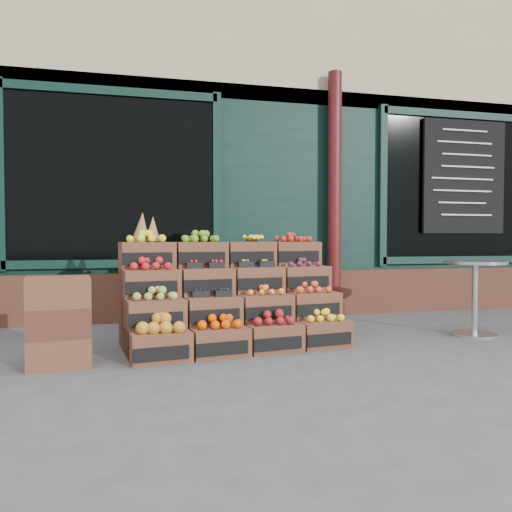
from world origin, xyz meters
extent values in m
plane|color=#49494C|center=(0.00, 0.00, 0.00)|extent=(60.00, 60.00, 0.00)
cube|color=black|center=(0.00, 5.20, 2.40)|extent=(12.00, 6.00, 4.80)
cube|color=#C1B28C|center=(0.00, 2.28, 3.80)|extent=(12.00, 0.18, 2.00)
cube|color=black|center=(0.00, 2.25, 1.50)|extent=(12.00, 0.12, 3.00)
cube|color=#49281D|center=(0.00, 2.18, 0.30)|extent=(12.00, 0.18, 0.60)
cube|color=black|center=(-1.60, 2.18, 1.75)|extent=(2.40, 0.06, 2.00)
cube|color=black|center=(3.20, 2.18, 1.75)|extent=(2.40, 0.06, 2.00)
cylinder|color=#491112|center=(1.20, 2.05, 1.60)|extent=(0.18, 0.18, 3.20)
cube|color=black|center=(3.20, 2.10, 1.90)|extent=(1.30, 0.04, 1.60)
cube|color=brown|center=(-1.17, 0.11, 0.12)|extent=(0.54, 0.41, 0.25)
cube|color=black|center=(-1.15, -0.07, 0.10)|extent=(0.45, 0.08, 0.11)
cube|color=#BA751F|center=(-1.17, 0.11, 0.30)|extent=(0.43, 0.31, 0.12)
cube|color=brown|center=(-0.66, 0.18, 0.12)|extent=(0.54, 0.41, 0.25)
cube|color=black|center=(-0.64, 0.00, 0.10)|extent=(0.45, 0.08, 0.11)
cube|color=#E74800|center=(-0.66, 0.18, 0.29)|extent=(0.43, 0.31, 0.09)
cube|color=brown|center=(-0.16, 0.25, 0.12)|extent=(0.54, 0.41, 0.25)
cube|color=black|center=(-0.13, 0.07, 0.10)|extent=(0.45, 0.08, 0.11)
cube|color=maroon|center=(-0.16, 0.25, 0.29)|extent=(0.43, 0.31, 0.09)
cube|color=brown|center=(0.35, 0.32, 0.12)|extent=(0.54, 0.41, 0.25)
cube|color=black|center=(0.38, 0.14, 0.10)|extent=(0.45, 0.08, 0.11)
cube|color=yellow|center=(0.35, 0.32, 0.29)|extent=(0.43, 0.31, 0.08)
cube|color=brown|center=(-1.20, 0.32, 0.37)|extent=(0.54, 0.41, 0.25)
cube|color=black|center=(-1.18, 0.14, 0.35)|extent=(0.45, 0.08, 0.11)
cube|color=#9CA54C|center=(-1.20, 0.32, 0.54)|extent=(0.43, 0.31, 0.08)
cube|color=brown|center=(-0.69, 0.39, 0.37)|extent=(0.54, 0.41, 0.25)
cube|color=black|center=(-0.67, 0.21, 0.35)|extent=(0.45, 0.08, 0.11)
cube|color=#1E2349|center=(-0.69, 0.39, 0.51)|extent=(0.43, 0.31, 0.03)
cube|color=brown|center=(-0.18, 0.46, 0.37)|extent=(0.54, 0.41, 0.25)
cube|color=black|center=(-0.16, 0.27, 0.35)|extent=(0.45, 0.08, 0.11)
cube|color=orange|center=(-0.18, 0.46, 0.53)|extent=(0.43, 0.31, 0.07)
cube|color=brown|center=(0.33, 0.52, 0.37)|extent=(0.54, 0.41, 0.25)
cube|color=black|center=(0.35, 0.34, 0.35)|extent=(0.45, 0.08, 0.11)
cube|color=#C64A20|center=(0.33, 0.52, 0.53)|extent=(0.43, 0.31, 0.08)
cube|color=brown|center=(-1.23, 0.53, 0.62)|extent=(0.54, 0.41, 0.25)
cube|color=black|center=(-1.21, 0.35, 0.59)|extent=(0.45, 0.08, 0.11)
cube|color=#B41820|center=(-1.23, 0.53, 0.78)|extent=(0.43, 0.31, 0.08)
cube|color=brown|center=(-0.72, 0.59, 0.62)|extent=(0.54, 0.41, 0.25)
cube|color=black|center=(-0.70, 0.41, 0.59)|extent=(0.45, 0.08, 0.11)
cube|color=red|center=(-0.72, 0.59, 0.76)|extent=(0.43, 0.31, 0.03)
cube|color=brown|center=(-0.21, 0.66, 0.62)|extent=(0.54, 0.41, 0.25)
cube|color=black|center=(-0.19, 0.48, 0.59)|extent=(0.45, 0.08, 0.11)
cube|color=#7EB340|center=(-0.21, 0.66, 0.76)|extent=(0.43, 0.31, 0.03)
cube|color=brown|center=(0.30, 0.73, 0.62)|extent=(0.54, 0.41, 0.25)
cube|color=black|center=(0.32, 0.55, 0.59)|extent=(0.45, 0.08, 0.11)
cube|color=#4B1B35|center=(0.30, 0.73, 0.77)|extent=(0.43, 0.31, 0.06)
cube|color=brown|center=(-1.26, 0.73, 0.87)|extent=(0.54, 0.41, 0.25)
cube|color=black|center=(-1.23, 0.55, 0.84)|extent=(0.45, 0.08, 0.11)
cube|color=yellow|center=(-1.26, 0.73, 1.03)|extent=(0.43, 0.31, 0.08)
cube|color=brown|center=(-0.75, 0.80, 0.87)|extent=(0.54, 0.41, 0.25)
cube|color=black|center=(-0.72, 0.62, 0.84)|extent=(0.45, 0.08, 0.11)
cube|color=#5C901F|center=(-0.75, 0.80, 1.03)|extent=(0.43, 0.31, 0.08)
cube|color=brown|center=(-0.24, 0.87, 0.87)|extent=(0.54, 0.41, 0.25)
cube|color=black|center=(-0.22, 0.69, 0.84)|extent=(0.45, 0.08, 0.11)
cube|color=yellow|center=(-0.24, 0.87, 1.03)|extent=(0.43, 0.31, 0.08)
cube|color=brown|center=(0.27, 0.94, 0.87)|extent=(0.54, 0.41, 0.25)
cube|color=black|center=(0.29, 0.76, 0.84)|extent=(0.45, 0.08, 0.11)
cube|color=#9E2719|center=(0.27, 0.94, 1.03)|extent=(0.43, 0.31, 0.07)
cube|color=#49281D|center=(-0.44, 0.42, 0.12)|extent=(2.06, 0.61, 0.25)
cube|color=#49281D|center=(-0.47, 0.63, 0.25)|extent=(2.06, 0.61, 0.49)
cube|color=#49281D|center=(-0.49, 0.84, 0.37)|extent=(2.06, 0.61, 0.74)
cone|color=olive|center=(-1.30, 0.73, 1.13)|extent=(0.17, 0.17, 0.29)
cone|color=olive|center=(-1.20, 0.77, 1.11)|extent=(0.15, 0.15, 0.25)
cube|color=brown|center=(-1.96, 0.10, 0.12)|extent=(0.52, 0.39, 0.24)
cube|color=#49281D|center=(-1.96, 0.10, 0.36)|extent=(0.52, 0.39, 0.24)
cube|color=brown|center=(-1.96, 0.10, 0.60)|extent=(0.52, 0.39, 0.24)
cylinder|color=silver|center=(2.09, 0.40, 0.02)|extent=(0.46, 0.46, 0.03)
cylinder|color=silver|center=(2.09, 0.40, 0.39)|extent=(0.06, 0.06, 0.75)
cylinder|color=silver|center=(2.09, 0.40, 0.77)|extent=(0.63, 0.63, 0.03)
imported|color=#144827|center=(-1.17, 2.99, 1.07)|extent=(0.84, 0.60, 2.14)
camera|label=1|loc=(-1.39, -4.10, 1.02)|focal=35.00mm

